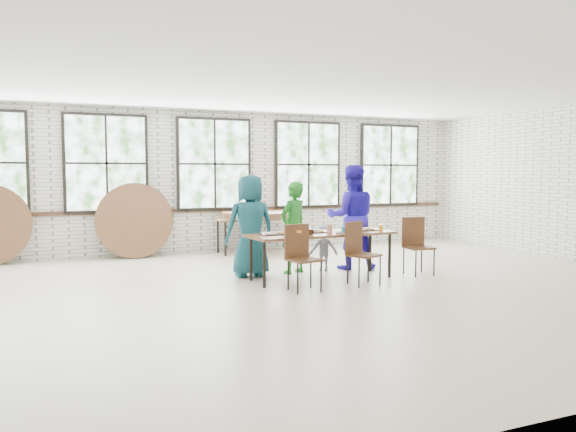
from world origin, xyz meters
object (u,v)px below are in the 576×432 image
Objects in this scene: chair_near_left at (301,252)px; chair_near_right at (359,248)px; dining_table at (321,236)px; storage_table at (257,220)px.

chair_near_right is at bearing -8.00° from chair_near_left.
dining_table is 0.93m from chair_near_left.
chair_near_right is (0.34, -0.59, -0.13)m from dining_table.
chair_near_left is 1.00m from chair_near_right.
dining_table is 2.59× the size of chair_near_right.
storage_table is (-0.27, 3.80, 0.13)m from chair_near_right.
chair_near_left is 3.93m from storage_table.
chair_near_left is at bearing -101.25° from storage_table.
storage_table is at bearing 69.58° from chair_near_right.
chair_near_right is 0.53× the size of storage_table.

